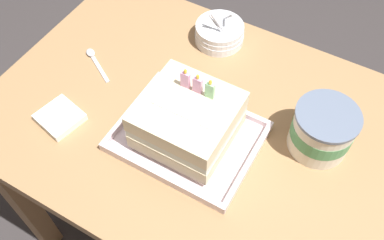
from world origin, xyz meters
TOP-DOWN VIEW (x-y plane):
  - ground_plane at (0.00, 0.00)m, footprint 8.00×8.00m
  - dining_table at (0.00, 0.00)m, footprint 1.02×0.73m
  - foil_tray at (0.02, -0.07)m, footprint 0.32×0.26m
  - birthday_cake at (0.02, -0.07)m, footprint 0.20×0.20m
  - bowl_stack at (-0.07, 0.26)m, footprint 0.14×0.14m
  - ice_cream_tub at (0.29, 0.07)m, footprint 0.14×0.14m
  - serving_spoon_near_tray at (-0.34, 0.03)m, footprint 0.12×0.08m
  - napkin_pile at (-0.28, -0.17)m, footprint 0.11×0.11m

SIDE VIEW (x-z plane):
  - ground_plane at x=0.00m, z-range 0.00..0.00m
  - dining_table at x=0.00m, z-range 0.25..1.00m
  - serving_spoon_near_tray at x=-0.34m, z-range 0.74..0.75m
  - foil_tray at x=0.02m, z-range 0.74..0.76m
  - napkin_pile at x=-0.28m, z-range 0.74..0.76m
  - bowl_stack at x=-0.07m, z-range 0.72..0.83m
  - ice_cream_tub at x=0.29m, z-range 0.74..0.86m
  - birthday_cake at x=0.02m, z-range 0.74..0.90m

